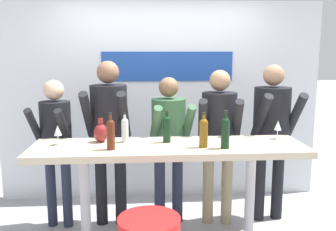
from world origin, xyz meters
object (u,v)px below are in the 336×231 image
Objects in this scene: person_left at (109,126)px; person_center at (219,131)px; person_far_left at (56,137)px; person_center_right at (272,126)px; wine_bottle_1 at (204,131)px; wine_bottle_4 at (167,128)px; wine_glass_1 at (278,126)px; decorative_vase at (101,133)px; wine_bottle_0 at (225,131)px; person_center_left at (169,135)px; wine_bottle_3 at (111,133)px; wine_glass_0 at (58,131)px; tasting_table at (169,161)px; wine_bottle_2 at (125,129)px.

person_center is at bearing 3.31° from person_left.
person_center_right is at bearing 10.71° from person_far_left.
wine_bottle_4 is at bearing 146.32° from wine_bottle_1.
wine_glass_1 is 0.80× the size of decorative_vase.
person_left reaches higher than wine_bottle_4.
person_far_left is 1.81m from wine_bottle_0.
person_center reaches higher than decorative_vase.
person_center_left reaches higher than wine_bottle_3.
wine_bottle_3 is at bearing -137.70° from person_center.
person_far_left reaches higher than wine_bottle_4.
person_center_right is 1.31m from wine_bottle_4.
wine_bottle_3 is 1.80× the size of wine_glass_1.
wine_glass_0 is at bearing 157.92° from wine_bottle_3.
person_left is at bearing 131.69° from tasting_table.
wine_bottle_3 is (0.08, -0.77, 0.09)m from person_left.
wine_glass_1 is at bearing -11.07° from person_left.
wine_bottle_3 is 0.30m from decorative_vase.
person_center_left is at bearing 36.59° from decorative_vase.
person_center is 5.29× the size of wine_bottle_3.
person_far_left is 8.96× the size of wine_glass_0.
wine_bottle_4 is at bearing 1.76° from wine_glass_0.
decorative_vase is (-0.61, 0.16, 0.24)m from tasting_table.
wine_bottle_2 reaches higher than wine_glass_0.
tasting_table is 8.34× the size of wine_bottle_4.
tasting_table is 0.58m from wine_bottle_0.
person_center_left reaches higher than decorative_vase.
wine_bottle_0 is at bearing -14.15° from wine_bottle_1.
person_center is 6.17× the size of wine_bottle_2.
person_far_left is at bearing 150.44° from tasting_table.
wine_glass_1 is at bearing -34.85° from person_center.
person_center_left reaches higher than wine_bottle_4.
decorative_vase is at bearing -152.40° from person_center_left.
wine_bottle_0 is 0.55m from wine_bottle_4.
person_center is 9.51× the size of wine_glass_0.
wine_bottle_0 is at bearing -27.14° from wine_bottle_4.
person_center is at bearing 46.34° from tasting_table.
person_center_left is 0.93× the size of person_center_right.
person_center_right reaches higher than wine_bottle_4.
person_left reaches higher than wine_bottle_0.
wine_glass_1 is at bearing 27.99° from wine_bottle_0.
decorative_vase is (-1.66, -0.01, -0.04)m from wine_glass_1.
person_center is (1.71, -0.04, 0.05)m from person_far_left.
person_center_left is 4.89× the size of wine_bottle_0.
wine_glass_0 is (-1.28, 0.17, -0.02)m from wine_bottle_1.
person_left is at bearing 142.97° from wine_bottle_0.
wine_glass_1 is at bearing 18.99° from wine_bottle_1.
person_center_right reaches higher than decorative_vase.
wine_bottle_3 reaches higher than wine_bottle_2.
tasting_table is at bearing -103.17° from person_center_left.
tasting_table is at bearing -18.54° from wine_bottle_2.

